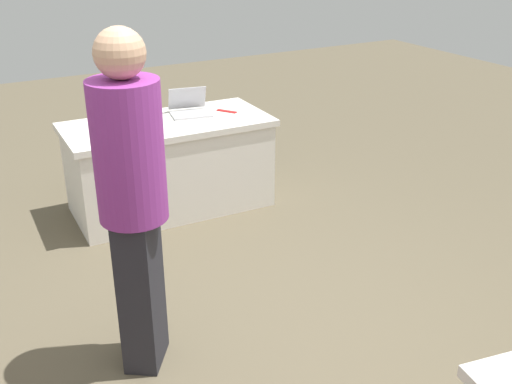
{
  "coord_description": "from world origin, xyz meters",
  "views": [
    {
      "loc": [
        1.3,
        2.35,
        2.23
      ],
      "look_at": [
        -0.14,
        -0.22,
        0.9
      ],
      "focal_mm": 42.75,
      "sensor_mm": 36.0,
      "label": 1
    }
  ],
  "objects_px": {
    "scissors_red": "(227,111)",
    "table_foreground": "(170,165)",
    "yarn_ball": "(123,117)",
    "person_attendee_standing": "(132,192)",
    "laptop_silver": "(190,109)"
  },
  "relations": [
    {
      "from": "yarn_ball",
      "to": "scissors_red",
      "type": "height_order",
      "value": "yarn_ball"
    },
    {
      "from": "yarn_ball",
      "to": "scissors_red",
      "type": "bearing_deg",
      "value": 172.88
    },
    {
      "from": "scissors_red",
      "to": "table_foreground",
      "type": "bearing_deg",
      "value": -122.33
    },
    {
      "from": "laptop_silver",
      "to": "scissors_red",
      "type": "relative_size",
      "value": 2.04
    },
    {
      "from": "person_attendee_standing",
      "to": "laptop_silver",
      "type": "relative_size",
      "value": 4.92
    },
    {
      "from": "scissors_red",
      "to": "person_attendee_standing",
      "type": "bearing_deg",
      "value": -71.87
    },
    {
      "from": "person_attendee_standing",
      "to": "laptop_silver",
      "type": "bearing_deg",
      "value": 4.11
    },
    {
      "from": "table_foreground",
      "to": "person_attendee_standing",
      "type": "xyz_separation_m",
      "value": [
        0.85,
        1.76,
        0.64
      ]
    },
    {
      "from": "table_foreground",
      "to": "yarn_ball",
      "type": "xyz_separation_m",
      "value": [
        0.32,
        -0.12,
        0.42
      ]
    },
    {
      "from": "scissors_red",
      "to": "yarn_ball",
      "type": "bearing_deg",
      "value": -130.8
    },
    {
      "from": "person_attendee_standing",
      "to": "scissors_red",
      "type": "relative_size",
      "value": 10.02
    },
    {
      "from": "table_foreground",
      "to": "laptop_silver",
      "type": "distance_m",
      "value": 0.49
    },
    {
      "from": "laptop_silver",
      "to": "person_attendee_standing",
      "type": "bearing_deg",
      "value": 70.42
    },
    {
      "from": "person_attendee_standing",
      "to": "yarn_ball",
      "type": "relative_size",
      "value": 18.14
    },
    {
      "from": "laptop_silver",
      "to": "yarn_ball",
      "type": "xyz_separation_m",
      "value": [
        0.56,
        -0.02,
        0.01
      ]
    }
  ]
}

